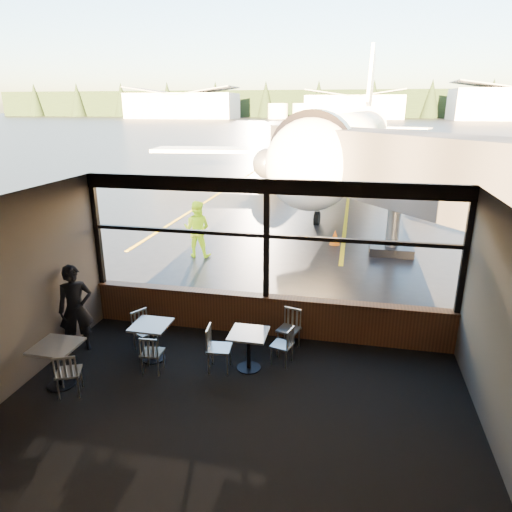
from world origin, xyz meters
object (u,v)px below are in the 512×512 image
(cafe_table_near, at_px, (249,351))
(chair_left_s, at_px, (69,373))
(jet_bridge, at_px, (415,193))
(chair_mid_w, at_px, (145,332))
(chair_mid_s, at_px, (152,353))
(chair_near_w, at_px, (219,349))
(cone_nose, at_px, (335,237))
(airliner, at_px, (352,103))
(cafe_table_mid, at_px, (152,342))
(ground_crew, at_px, (197,229))
(cafe_table_left, at_px, (59,365))
(chair_near_n, at_px, (289,330))
(chair_near_e, at_px, (282,345))
(passenger, at_px, (76,309))

(cafe_table_near, distance_m, chair_left_s, 3.27)
(jet_bridge, distance_m, chair_mid_w, 9.19)
(jet_bridge, bearing_deg, chair_mid_s, -125.98)
(chair_near_w, height_order, cone_nose, chair_near_w)
(airliner, xyz_separation_m, chair_left_s, (-4.31, -24.35, -4.66))
(airliner, distance_m, cafe_table_mid, 23.66)
(cafe_table_mid, height_order, ground_crew, ground_crew)
(airliner, distance_m, ground_crew, 17.48)
(jet_bridge, relative_size, cafe_table_near, 13.76)
(jet_bridge, distance_m, chair_mid_s, 9.45)
(cafe_table_mid, xyz_separation_m, chair_mid_w, (-0.29, 0.29, 0.04))
(cafe_table_near, distance_m, cafe_table_left, 3.49)
(cafe_table_near, distance_m, cone_nose, 8.99)
(cafe_table_left, bearing_deg, ground_crew, 90.33)
(chair_mid_s, bearing_deg, cafe_table_near, 11.22)
(airliner, xyz_separation_m, chair_near_n, (-0.73, -21.96, -4.65))
(cafe_table_near, xyz_separation_m, cafe_table_mid, (-1.98, -0.06, 0.00))
(cone_nose, bearing_deg, jet_bridge, -38.36)
(chair_near_e, height_order, chair_mid_w, chair_mid_w)
(chair_left_s, bearing_deg, chair_near_n, 10.66)
(chair_left_s, bearing_deg, cafe_table_mid, 32.80)
(airliner, relative_size, chair_mid_s, 41.04)
(jet_bridge, distance_m, cafe_table_mid, 9.24)
(jet_bridge, height_order, passenger, jet_bridge)
(chair_left_s, bearing_deg, jet_bridge, 29.03)
(airliner, height_order, chair_left_s, airliner)
(chair_near_e, bearing_deg, chair_near_n, 10.44)
(cafe_table_left, distance_m, chair_near_e, 4.17)
(jet_bridge, distance_m, cafe_table_near, 8.13)
(cafe_table_left, bearing_deg, airliner, 79.14)
(chair_mid_s, relative_size, cone_nose, 1.47)
(chair_mid_w, height_order, passenger, passenger)
(jet_bridge, relative_size, passenger, 5.75)
(chair_near_w, height_order, chair_near_n, chair_near_w)
(chair_near_w, distance_m, cone_nose, 9.24)
(airliner, height_order, ground_crew, airliner)
(airliner, distance_m, chair_mid_w, 23.41)
(chair_mid_w, bearing_deg, cafe_table_near, 114.86)
(cafe_table_near, height_order, passenger, passenger)
(cafe_table_near, relative_size, ground_crew, 0.41)
(chair_mid_s, height_order, cone_nose, chair_mid_s)
(airliner, distance_m, cafe_table_near, 23.41)
(cafe_table_near, bearing_deg, cafe_table_left, -158.59)
(chair_mid_s, distance_m, passenger, 2.00)
(ground_crew, bearing_deg, chair_left_s, 92.63)
(airliner, relative_size, cafe_table_near, 42.51)
(chair_near_e, height_order, passenger, passenger)
(airliner, relative_size, jet_bridge, 3.09)
(airliner, bearing_deg, passenger, -96.95)
(cafe_table_near, distance_m, ground_crew, 7.37)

